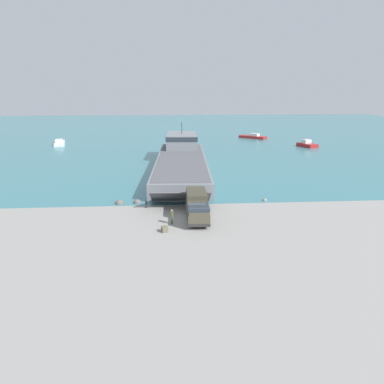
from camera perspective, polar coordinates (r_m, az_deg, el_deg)
name	(u,v)px	position (r m, az deg, el deg)	size (l,w,h in m)	color
ground_plane	(194,220)	(42.22, 0.34, -4.24)	(240.00, 240.00, 0.00)	gray
water_surface	(173,131)	(136.31, -2.92, 9.29)	(240.00, 180.00, 0.01)	teal
landing_craft	(182,158)	(69.97, -1.60, 5.19)	(10.81, 42.25, 7.70)	gray
military_truck	(197,206)	(42.00, 0.77, -2.17)	(2.48, 7.11, 2.97)	#4C4738
soldier_on_ramp	(172,216)	(40.68, -3.11, -3.61)	(0.42, 0.50, 1.65)	#475638
moored_boat_a	(253,137)	(116.25, 9.29, 8.33)	(7.96, 7.52, 1.51)	#B22323
moored_boat_b	(307,144)	(101.49, 17.14, 6.94)	(4.52, 5.89, 1.86)	#B22323
moored_boat_c	(59,143)	(107.07, -19.55, 7.08)	(4.52, 9.09, 1.52)	white
mooring_bollard	(146,204)	(46.63, -6.96, -1.84)	(0.29, 0.29, 0.87)	#333338
cargo_crate	(165,229)	(38.69, -4.19, -5.68)	(0.58, 0.70, 0.58)	#6B664C
shoreline_rock_a	(119,204)	(48.99, -11.00, -1.75)	(1.07, 1.07, 1.07)	#66605B
shoreline_rock_b	(265,201)	(50.31, 11.02, -1.30)	(0.60, 0.60, 0.60)	gray
shoreline_rock_c	(137,203)	(48.89, -8.35, -1.67)	(0.99, 0.99, 0.99)	#66605B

